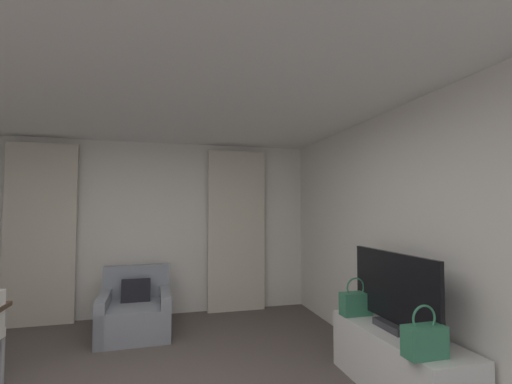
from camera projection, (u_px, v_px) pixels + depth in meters
wall_window at (146, 228)px, 5.30m from camera, size 5.12×0.06×2.60m
wall_right at (436, 242)px, 3.01m from camera, size 0.06×6.12×2.60m
ceiling at (127, 59)px, 2.44m from camera, size 5.12×6.12×0.06m
curtain_left_panel at (41, 233)px, 4.82m from camera, size 0.90×0.06×2.50m
curtain_right_panel at (237, 230)px, 5.52m from camera, size 0.90×0.06×2.50m
armchair at (135, 313)px, 4.46m from camera, size 0.87×0.90×0.82m
tv_console at (398, 363)px, 3.00m from camera, size 0.50×1.39×0.54m
tv_flatscreen at (394, 292)px, 3.07m from camera, size 0.20×1.13×0.67m
handbag_primary at (356, 303)px, 3.47m from camera, size 0.30×0.14×0.37m
handbag_secondary at (424, 340)px, 2.48m from camera, size 0.30×0.14×0.37m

